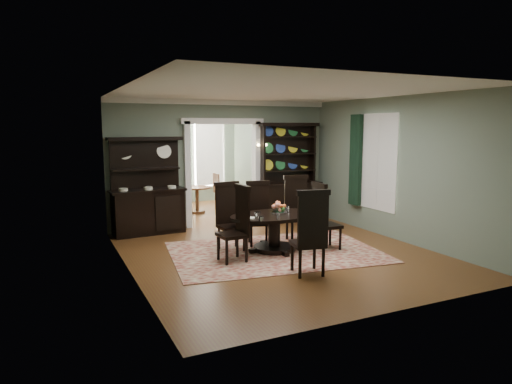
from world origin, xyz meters
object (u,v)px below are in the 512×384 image
(dining_table, at_px, (274,225))
(parlor_table, at_px, (197,196))
(sideboard, at_px, (148,200))
(welsh_dresser, at_px, (289,185))

(dining_table, xyz_separation_m, parlor_table, (-0.14, 4.39, -0.02))
(sideboard, relative_size, welsh_dresser, 0.87)
(dining_table, height_order, welsh_dresser, welsh_dresser)
(sideboard, height_order, welsh_dresser, welsh_dresser)
(dining_table, xyz_separation_m, sideboard, (-1.89, 2.48, 0.25))
(sideboard, height_order, parlor_table, sideboard)
(dining_table, distance_m, parlor_table, 4.39)
(sideboard, xyz_separation_m, welsh_dresser, (3.58, -0.02, 0.14))
(dining_table, height_order, parlor_table, parlor_table)
(sideboard, xyz_separation_m, parlor_table, (1.75, 1.91, -0.28))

